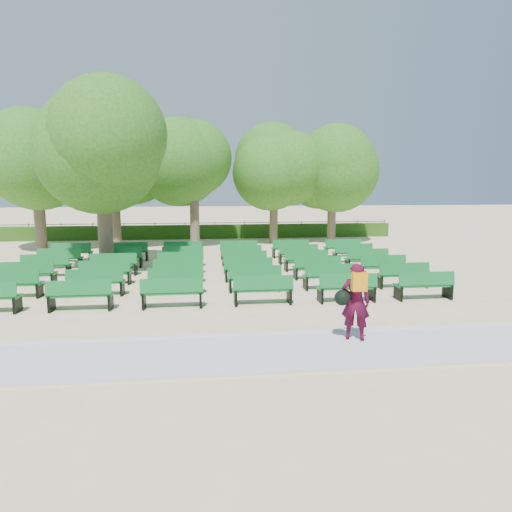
{
  "coord_description": "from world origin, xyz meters",
  "views": [
    {
      "loc": [
        0.07,
        -16.55,
        3.55
      ],
      "look_at": [
        1.95,
        -1.0,
        1.1
      ],
      "focal_mm": 32.0,
      "sensor_mm": 36.0,
      "label": 1
    }
  ],
  "objects": [
    {
      "name": "paving",
      "position": [
        0.0,
        -7.4,
        0.03
      ],
      "size": [
        30.0,
        2.2,
        0.06
      ],
      "primitive_type": "cube",
      "color": "beige",
      "rests_on": "ground"
    },
    {
      "name": "tree_among",
      "position": [
        -3.85,
        2.74,
        4.75
      ],
      "size": [
        5.01,
        5.01,
        7.04
      ],
      "color": "brown",
      "rests_on": "ground"
    },
    {
      "name": "hedge",
      "position": [
        0.0,
        14.0,
        0.45
      ],
      "size": [
        26.0,
        0.7,
        0.9
      ],
      "primitive_type": "cube",
      "color": "#265115",
      "rests_on": "ground"
    },
    {
      "name": "person",
      "position": [
        3.47,
        -6.92,
        0.97
      ],
      "size": [
        0.88,
        0.64,
        1.76
      ],
      "rotation": [
        0.0,
        0.0,
        2.75
      ],
      "color": "#410920",
      "rests_on": "ground"
    },
    {
      "name": "curb",
      "position": [
        0.0,
        -6.25,
        0.05
      ],
      "size": [
        30.0,
        0.12,
        0.1
      ],
      "primitive_type": "cube",
      "color": "silver",
      "rests_on": "ground"
    },
    {
      "name": "fence",
      "position": [
        0.0,
        14.4,
        0.0
      ],
      "size": [
        26.0,
        0.1,
        1.02
      ],
      "primitive_type": null,
      "color": "black",
      "rests_on": "ground"
    },
    {
      "name": "ground",
      "position": [
        0.0,
        0.0,
        0.0
      ],
      "size": [
        120.0,
        120.0,
        0.0
      ],
      "primitive_type": "plane",
      "color": "beige"
    },
    {
      "name": "bench_array",
      "position": [
        0.52,
        0.95,
        0.09
      ],
      "size": [
        1.83,
        0.69,
        1.13
      ],
      "rotation": [
        0.0,
        0.0,
        0.07
      ],
      "color": "#126A2A",
      "rests_on": "ground"
    },
    {
      "name": "tree_line",
      "position": [
        0.0,
        10.0,
        0.0
      ],
      "size": [
        21.8,
        6.8,
        7.04
      ],
      "primitive_type": null,
      "color": "#33721E",
      "rests_on": "ground"
    }
  ]
}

